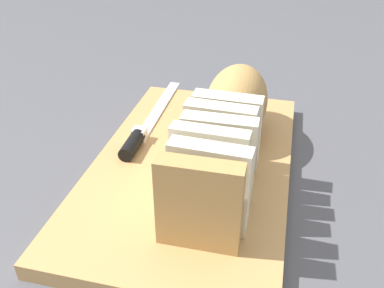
{
  "coord_description": "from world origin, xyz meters",
  "views": [
    {
      "loc": [
        0.47,
        0.14,
        0.37
      ],
      "look_at": [
        0.0,
        0.0,
        0.05
      ],
      "focal_mm": 38.52,
      "sensor_mm": 36.0,
      "label": 1
    }
  ],
  "objects": [
    {
      "name": "bread_loaf",
      "position": [
        -0.02,
        0.05,
        0.08
      ],
      "size": [
        0.35,
        0.11,
        0.11
      ],
      "rotation": [
        0.0,
        0.0,
        0.03
      ],
      "color": "tan",
      "rests_on": "cutting_board"
    },
    {
      "name": "bread_knife",
      "position": [
        -0.04,
        -0.1,
        0.03
      ],
      "size": [
        0.28,
        0.04,
        0.02
      ],
      "rotation": [
        0.0,
        0.0,
        3.2
      ],
      "color": "silver",
      "rests_on": "cutting_board"
    },
    {
      "name": "ground_plane",
      "position": [
        0.0,
        0.0,
        0.0
      ],
      "size": [
        3.0,
        3.0,
        0.0
      ],
      "primitive_type": "plane",
      "color": "#4C4C51"
    },
    {
      "name": "crumb_near_loaf",
      "position": [
        -0.08,
        -0.04,
        0.03
      ],
      "size": [
        0.0,
        0.0,
        0.0
      ],
      "primitive_type": "sphere",
      "color": "tan",
      "rests_on": "cutting_board"
    },
    {
      "name": "crumb_near_knife",
      "position": [
        -0.04,
        -0.04,
        0.03
      ],
      "size": [
        0.0,
        0.0,
        0.0
      ],
      "primitive_type": "sphere",
      "color": "tan",
      "rests_on": "cutting_board"
    },
    {
      "name": "cutting_board",
      "position": [
        0.0,
        0.0,
        0.01
      ],
      "size": [
        0.48,
        0.3,
        0.02
      ],
      "primitive_type": "cube",
      "rotation": [
        0.0,
        0.0,
        0.05
      ],
      "color": "tan",
      "rests_on": "ground_plane"
    }
  ]
}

